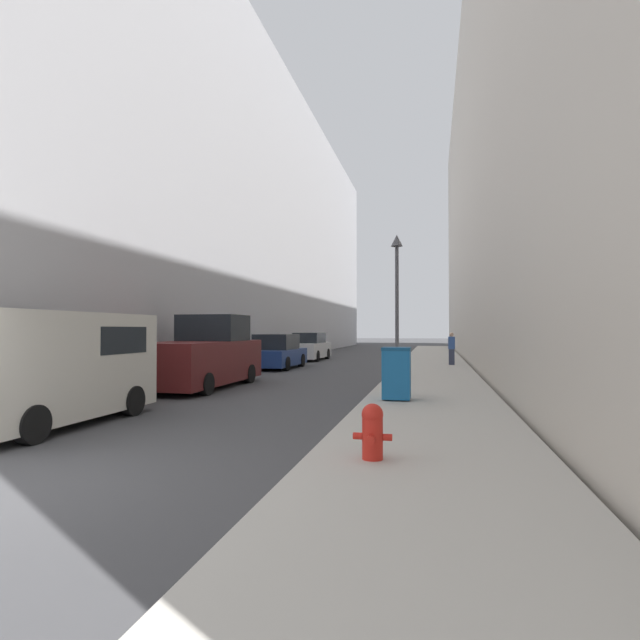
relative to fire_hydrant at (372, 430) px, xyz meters
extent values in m
cube|color=#B7B2A8|center=(0.75, 16.09, -0.46)|extent=(3.31, 60.00, 0.15)
cube|color=#BCBCC1|center=(-14.48, 24.09, 8.90)|extent=(12.00, 60.00, 18.88)
cube|color=beige|center=(8.50, 24.09, 10.23)|extent=(12.00, 60.00, 21.54)
cylinder|color=red|center=(0.00, 0.00, -0.11)|extent=(0.27, 0.27, 0.53)
sphere|color=red|center=(0.00, 0.00, 0.20)|extent=(0.29, 0.29, 0.29)
cylinder|color=red|center=(0.00, 0.00, 0.29)|extent=(0.08, 0.08, 0.06)
cylinder|color=red|center=(0.00, -0.19, -0.09)|extent=(0.11, 0.12, 0.11)
cylinder|color=red|center=(-0.20, 0.00, -0.09)|extent=(0.12, 0.09, 0.09)
cylinder|color=red|center=(0.20, 0.00, -0.09)|extent=(0.12, 0.09, 0.09)
cube|color=#19609E|center=(-0.10, 5.65, 0.23)|extent=(0.66, 0.66, 1.16)
cube|color=navy|center=(-0.10, 5.65, 0.85)|extent=(0.68, 0.68, 0.08)
cylinder|color=black|center=(-0.38, 5.93, -0.30)|extent=(0.05, 0.16, 0.16)
cylinder|color=black|center=(0.18, 5.93, -0.30)|extent=(0.05, 0.16, 0.16)
cylinder|color=#4C4C51|center=(-0.44, 10.55, -0.26)|extent=(0.23, 0.23, 0.25)
cylinder|color=#4C4C51|center=(-0.44, 10.55, 1.89)|extent=(0.12, 0.12, 4.54)
cone|color=#4C4C51|center=(-0.44, 10.55, 4.36)|extent=(0.40, 0.40, 0.40)
cube|color=beige|center=(-6.48, 1.65, 0.64)|extent=(1.98, 4.44, 2.01)
cube|color=black|center=(-6.48, 2.65, 1.10)|extent=(2.00, 1.55, 0.56)
cylinder|color=black|center=(-7.40, 3.03, -0.22)|extent=(0.24, 0.64, 0.64)
cylinder|color=black|center=(-5.56, 3.03, -0.22)|extent=(0.24, 0.64, 0.64)
cylinder|color=black|center=(-5.56, 0.27, -0.22)|extent=(0.24, 0.64, 0.64)
cube|color=#561919|center=(-6.48, 8.10, 0.29)|extent=(2.15, 5.42, 1.30)
cube|color=black|center=(-6.48, 9.05, 1.37)|extent=(1.98, 1.74, 0.87)
cylinder|color=black|center=(-7.48, 9.78, -0.22)|extent=(0.24, 0.64, 0.64)
cylinder|color=black|center=(-5.47, 9.78, -0.22)|extent=(0.24, 0.64, 0.64)
cylinder|color=black|center=(-7.48, 6.42, -0.22)|extent=(0.24, 0.64, 0.64)
cylinder|color=black|center=(-5.47, 6.42, -0.22)|extent=(0.24, 0.64, 0.64)
cube|color=navy|center=(-6.56, 16.19, 0.00)|extent=(1.90, 4.40, 0.75)
cube|color=#1E2328|center=(-6.56, 16.19, 0.73)|extent=(1.67, 2.29, 0.72)
cylinder|color=black|center=(-7.43, 17.51, -0.22)|extent=(0.24, 0.64, 0.64)
cylinder|color=black|center=(-5.68, 17.51, -0.22)|extent=(0.24, 0.64, 0.64)
cylinder|color=black|center=(-7.43, 14.87, -0.22)|extent=(0.24, 0.64, 0.64)
cylinder|color=black|center=(-5.68, 14.87, -0.22)|extent=(0.24, 0.64, 0.64)
cube|color=silver|center=(-6.60, 22.82, 0.06)|extent=(1.71, 4.77, 0.88)
cube|color=#1E2328|center=(-6.60, 22.82, 0.81)|extent=(1.51, 2.48, 0.62)
cylinder|color=black|center=(-7.38, 24.25, -0.22)|extent=(0.24, 0.64, 0.64)
cylinder|color=black|center=(-5.81, 24.25, -0.22)|extent=(0.24, 0.64, 0.64)
cylinder|color=black|center=(-7.38, 21.39, -0.22)|extent=(0.24, 0.64, 0.64)
cylinder|color=black|center=(-5.81, 21.39, -0.22)|extent=(0.24, 0.64, 0.64)
cube|color=#2D3347|center=(1.61, 18.27, -0.01)|extent=(0.27, 0.19, 0.75)
cube|color=#2D4C8C|center=(1.61, 18.27, 0.67)|extent=(0.31, 0.19, 0.60)
sphere|color=tan|center=(1.61, 18.27, 1.07)|extent=(0.20, 0.20, 0.20)
camera|label=1|loc=(0.80, -6.56, 1.32)|focal=28.00mm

